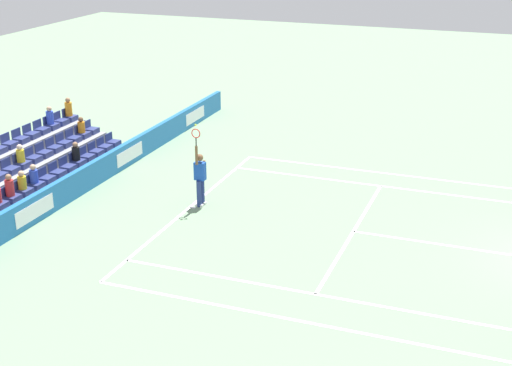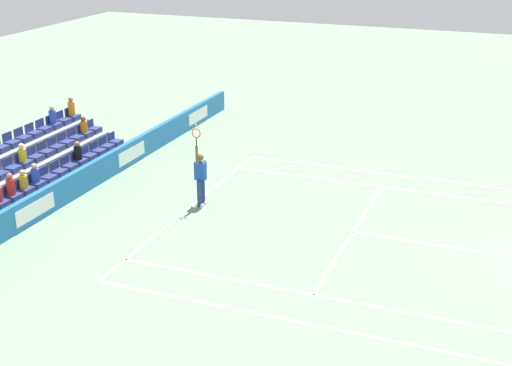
# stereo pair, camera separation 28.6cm
# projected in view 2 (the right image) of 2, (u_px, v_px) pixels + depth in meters

# --- Properties ---
(line_baseline) EXTENTS (10.97, 0.10, 0.01)m
(line_baseline) POSITION_uv_depth(u_px,v_px,m) (190.00, 207.00, 24.06)
(line_baseline) COLOR white
(line_baseline) RESTS_ON ground
(line_service) EXTENTS (8.23, 0.10, 0.01)m
(line_service) POSITION_uv_depth(u_px,v_px,m) (353.00, 232.00, 22.20)
(line_service) COLOR white
(line_service) RESTS_ON ground
(line_centre_service) EXTENTS (0.10, 6.40, 0.01)m
(line_centre_service) POSITION_uv_depth(u_px,v_px,m) (461.00, 249.00, 21.11)
(line_centre_service) COLOR white
(line_centre_service) RESTS_ON ground
(line_singles_sideline_left) EXTENTS (0.10, 11.89, 0.01)m
(line_singles_sideline_left) POSITION_uv_depth(u_px,v_px,m) (330.00, 298.00, 18.46)
(line_singles_sideline_left) COLOR white
(line_singles_sideline_left) RESTS_ON ground
(line_singles_sideline_right) EXTENTS (0.10, 11.89, 0.01)m
(line_singles_sideline_right) POSITION_uv_depth(u_px,v_px,m) (395.00, 188.00, 25.63)
(line_singles_sideline_right) COLOR white
(line_singles_sideline_right) RESTS_ON ground
(line_doubles_sideline_left) EXTENTS (0.10, 11.89, 0.01)m
(line_doubles_sideline_left) POSITION_uv_depth(u_px,v_px,m) (314.00, 325.00, 17.26)
(line_doubles_sideline_left) COLOR white
(line_doubles_sideline_left) RESTS_ON ground
(line_doubles_sideline_right) EXTENTS (0.10, 11.89, 0.01)m
(line_doubles_sideline_right) POSITION_uv_depth(u_px,v_px,m) (402.00, 176.00, 26.82)
(line_doubles_sideline_right) COLOR white
(line_doubles_sideline_right) RESTS_ON ground
(line_centre_mark) EXTENTS (0.10, 0.20, 0.01)m
(line_centre_mark) POSITION_uv_depth(u_px,v_px,m) (193.00, 207.00, 24.03)
(line_centre_mark) COLOR white
(line_centre_mark) RESTS_ON ground
(sponsor_barrier) EXTENTS (23.41, 0.22, 0.91)m
(sponsor_barrier) POSITION_uv_depth(u_px,v_px,m) (86.00, 178.00, 25.26)
(sponsor_barrier) COLOR #1E66AD
(sponsor_barrier) RESTS_ON ground
(tennis_player) EXTENTS (0.53, 0.36, 2.85)m
(tennis_player) POSITION_uv_depth(u_px,v_px,m) (201.00, 177.00, 23.86)
(tennis_player) COLOR navy
(tennis_player) RESTS_ON ground
(stadium_stand) EXTENTS (8.06, 2.85, 2.20)m
(stadium_stand) POSITION_uv_depth(u_px,v_px,m) (30.00, 168.00, 26.00)
(stadium_stand) COLOR gray
(stadium_stand) RESTS_ON ground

